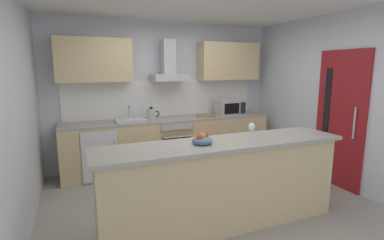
# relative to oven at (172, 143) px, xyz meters

# --- Properties ---
(ground) EXTENTS (5.21, 4.75, 0.02)m
(ground) POSITION_rel_oven_xyz_m (-0.01, -1.53, -0.47)
(ground) COLOR gray
(wall_back) EXTENTS (5.21, 0.12, 2.60)m
(wall_back) POSITION_rel_oven_xyz_m (-0.01, 0.41, 0.84)
(wall_back) COLOR silver
(wall_back) RESTS_ON ground
(wall_left) EXTENTS (0.12, 4.75, 2.60)m
(wall_left) POSITION_rel_oven_xyz_m (-2.18, -1.53, 0.84)
(wall_left) COLOR silver
(wall_left) RESTS_ON ground
(wall_right) EXTENTS (0.12, 4.75, 2.60)m
(wall_right) POSITION_rel_oven_xyz_m (2.15, -1.53, 0.84)
(wall_right) COLOR silver
(wall_right) RESTS_ON ground
(backsplash_tile) EXTENTS (3.57, 0.02, 0.66)m
(backsplash_tile) POSITION_rel_oven_xyz_m (-0.01, 0.33, 0.77)
(backsplash_tile) COLOR white
(counter_back) EXTENTS (3.70, 0.60, 0.90)m
(counter_back) POSITION_rel_oven_xyz_m (-0.01, 0.03, -0.01)
(counter_back) COLOR #D1B784
(counter_back) RESTS_ON ground
(counter_island) EXTENTS (2.84, 0.64, 0.99)m
(counter_island) POSITION_rel_oven_xyz_m (-0.11, -2.10, 0.04)
(counter_island) COLOR #D1B784
(counter_island) RESTS_ON ground
(upper_cabinets) EXTENTS (3.65, 0.32, 0.70)m
(upper_cabinets) POSITION_rel_oven_xyz_m (-0.01, 0.18, 1.45)
(upper_cabinets) COLOR #D1B784
(side_door) EXTENTS (0.08, 0.85, 2.05)m
(side_door) POSITION_rel_oven_xyz_m (2.07, -1.72, 0.57)
(side_door) COLOR maroon
(side_door) RESTS_ON ground
(oven) EXTENTS (0.60, 0.62, 0.80)m
(oven) POSITION_rel_oven_xyz_m (0.00, 0.00, 0.00)
(oven) COLOR slate
(oven) RESTS_ON ground
(refrigerator) EXTENTS (0.58, 0.60, 0.85)m
(refrigerator) POSITION_rel_oven_xyz_m (-1.27, -0.00, -0.03)
(refrigerator) COLOR white
(refrigerator) RESTS_ON ground
(microwave) EXTENTS (0.50, 0.38, 0.30)m
(microwave) POSITION_rel_oven_xyz_m (1.16, -0.03, 0.59)
(microwave) COLOR #B7BABC
(microwave) RESTS_ON counter_back
(sink) EXTENTS (0.50, 0.40, 0.26)m
(sink) POSITION_rel_oven_xyz_m (-0.73, 0.01, 0.47)
(sink) COLOR silver
(sink) RESTS_ON counter_back
(kettle) EXTENTS (0.29, 0.15, 0.24)m
(kettle) POSITION_rel_oven_xyz_m (-0.38, -0.03, 0.55)
(kettle) COLOR #B7BABC
(kettle) RESTS_ON counter_back
(range_hood) EXTENTS (0.62, 0.45, 0.72)m
(range_hood) POSITION_rel_oven_xyz_m (0.00, 0.13, 1.33)
(range_hood) COLOR #B7BABC
(wine_glass) EXTENTS (0.08, 0.08, 0.18)m
(wine_glass) POSITION_rel_oven_xyz_m (0.27, -2.08, 0.65)
(wine_glass) COLOR silver
(wine_glass) RESTS_ON counter_island
(fruit_bowl) EXTENTS (0.22, 0.22, 0.13)m
(fruit_bowl) POSITION_rel_oven_xyz_m (-0.36, -2.10, 0.58)
(fruit_bowl) COLOR slate
(fruit_bowl) RESTS_ON counter_island
(chopping_board) EXTENTS (0.39, 0.31, 0.02)m
(chopping_board) POSITION_rel_oven_xyz_m (0.66, -0.02, 0.45)
(chopping_board) COLOR #9E7247
(chopping_board) RESTS_ON counter_back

